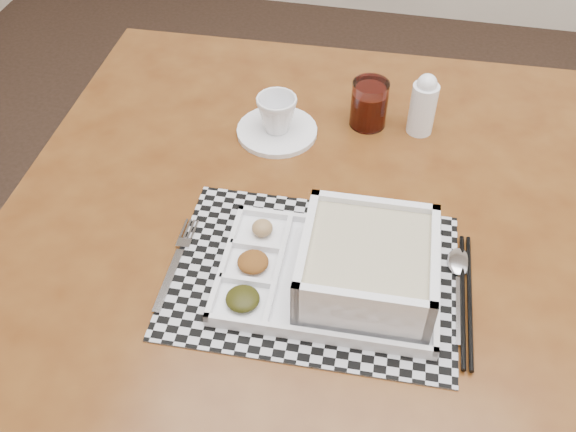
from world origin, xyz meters
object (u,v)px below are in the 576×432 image
object	(u,v)px
serving_tray	(355,269)
juice_glass	(369,106)
cup	(277,114)
dining_table	(323,254)
creamer_bottle	(423,105)

from	to	relation	value
serving_tray	juice_glass	bearing A→B (deg)	94.24
serving_tray	juice_glass	distance (m)	0.39
cup	juice_glass	bearing A→B (deg)	12.58
dining_table	creamer_bottle	xyz separation A→B (m)	(0.13, 0.27, 0.14)
serving_tray	cup	xyz separation A→B (m)	(-0.19, 0.33, 0.01)
serving_tray	cup	bearing A→B (deg)	120.00
dining_table	serving_tray	bearing A→B (deg)	-62.36
dining_table	creamer_bottle	world-z (taller)	creamer_bottle
serving_tray	creamer_bottle	distance (m)	0.40
serving_tray	juice_glass	world-z (taller)	serving_tray
cup	juice_glass	size ratio (longest dim) A/B	0.82
juice_glass	dining_table	bearing A→B (deg)	-97.37
cup	creamer_bottle	world-z (taller)	creamer_bottle
cup	juice_glass	xyz separation A→B (m)	(0.16, 0.06, -0.00)
serving_tray	cup	distance (m)	0.38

